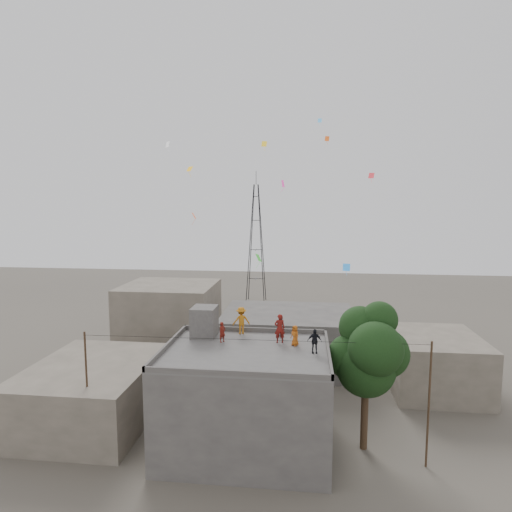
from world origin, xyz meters
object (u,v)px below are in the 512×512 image
Objects in this scene: stair_head_box at (204,321)px; person_dark_adult at (314,341)px; tree at (369,352)px; transmission_tower at (256,243)px; person_red_adult at (280,328)px.

person_dark_adult is at bearing -19.09° from stair_head_box.
transmission_tower is at bearing 106.09° from tree.
tree reaches higher than person_dark_adult.
stair_head_box is 10.80m from tree.
transmission_tower is at bearing -94.04° from person_red_adult.
tree is 5.65m from person_red_adult.
person_red_adult is at bearing -81.20° from transmission_tower.
transmission_tower reaches higher than person_dark_adult.
transmission_tower is at bearing 91.23° from stair_head_box.
person_red_adult is (5.12, -0.83, -0.06)m from stair_head_box.
transmission_tower is 10.69× the size of person_red_adult.
transmission_tower is 38.74m from person_red_adult.
transmission_tower is 13.75× the size of person_dark_adult.
person_red_adult is 1.29× the size of person_dark_adult.
person_red_adult reaches higher than person_dark_adult.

